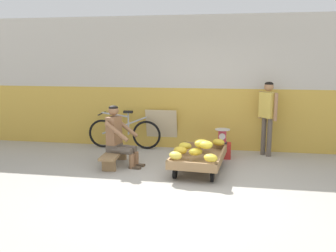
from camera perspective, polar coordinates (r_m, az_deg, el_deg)
name	(u,v)px	position (r m, az deg, el deg)	size (l,w,h in m)	color
ground_plane	(185,191)	(5.63, 2.61, -10.14)	(80.00, 80.00, 0.00)	#A39E93
back_wall	(202,83)	(8.12, 5.36, 6.69)	(16.00, 0.30, 2.91)	gold
banana_cart	(199,158)	(6.53, 4.86, -5.05)	(0.96, 1.51, 0.36)	#99754C
banana_pile	(199,147)	(6.37, 4.88, -3.32)	(0.95, 1.43, 0.27)	gold
low_bench	(115,155)	(6.96, -8.36, -4.49)	(0.35, 1.11, 0.27)	olive
vendor_seated	(118,136)	(6.84, -7.79, -1.57)	(0.72, 0.55, 1.14)	brown
plastic_crate	(222,150)	(7.49, 8.44, -3.81)	(0.36, 0.28, 0.30)	red
weighing_scale	(222,136)	(7.42, 8.51, -1.54)	(0.30, 0.30, 0.29)	#28282D
bicycle_near_left	(124,133)	(8.20, -6.90, -1.07)	(1.66, 0.48, 0.86)	black
sign_board	(162,129)	(8.19, -1.01, -0.42)	(0.70, 0.25, 0.88)	#C6B289
customer_adult	(268,110)	(7.69, 15.37, 2.39)	(0.36, 0.39, 1.53)	brown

